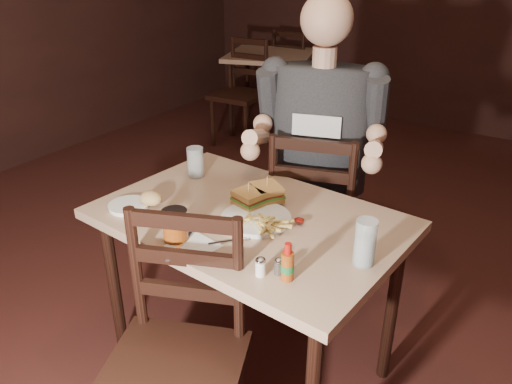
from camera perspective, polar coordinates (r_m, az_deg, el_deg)
The scene contains 24 objects.
room_shell at distance 2.00m, azimuth 5.66°, elevation 17.32°, with size 7.00×7.00×7.00m.
main_table at distance 1.98m, azimuth -0.80°, elevation -4.83°, with size 1.22×0.86×0.77m.
bg_table at distance 5.09m, azimuth 1.62°, elevation 14.58°, with size 1.02×1.02×0.77m.
chair_far at distance 2.56m, azimuth 6.81°, elevation -2.59°, with size 0.44×0.49×0.96m, color black, non-canonical shape.
chair_near at distance 1.72m, azimuth -9.58°, elevation -19.71°, with size 0.44×0.48×0.95m, color black, non-canonical shape.
bg_chair_far at distance 5.60m, azimuth 4.64°, elevation 13.33°, with size 0.43×0.47×0.93m, color black, non-canonical shape.
bg_chair_near at distance 4.69m, azimuth -2.02°, elevation 11.05°, with size 0.44×0.48×0.96m, color black, non-canonical shape.
diner at distance 2.30m, azimuth 7.29°, elevation 8.66°, with size 0.61×0.48×1.05m, color #303136, non-canonical shape.
dinner_plate at distance 1.89m, azimuth 0.00°, elevation -3.17°, with size 0.26×0.26×0.01m, color white.
sandwich_left at distance 2.00m, azimuth 1.29°, elevation 0.56°, with size 0.13×0.10×0.11m, color tan, non-canonical shape.
sandwich_right at distance 1.95m, azimuth -0.85°, elevation -0.24°, with size 0.11×0.09×0.10m, color tan, non-canonical shape.
fries_pile at distance 1.82m, azimuth 0.86°, elevation -3.41°, with size 0.23×0.16×0.04m, color #D3B663, non-canonical shape.
ketchup_dollop at distance 1.87m, azimuth 4.95°, elevation -3.22°, with size 0.04×0.04×0.01m, color maroon.
glass_left at distance 2.25m, azimuth -6.93°, elevation 3.40°, with size 0.07×0.07×0.14m, color silver.
glass_right at distance 1.65m, azimuth 12.37°, elevation -5.66°, with size 0.07×0.07×0.16m, color silver.
hot_sauce at distance 1.55m, azimuth 3.63°, elevation -7.96°, with size 0.04×0.04×0.13m, color #8E3E10, non-canonical shape.
salt_shaker at distance 1.58m, azimuth 0.53°, elevation -8.56°, with size 0.03×0.03×0.06m, color white, non-canonical shape.
pepper_shaker at distance 1.59m, azimuth 2.62°, elevation -8.50°, with size 0.03×0.03×0.05m, color #38332D, non-canonical shape.
syrup_dispenser at distance 1.77m, azimuth -9.23°, elevation -3.79°, with size 0.09×0.09×0.12m, color #8E3E10, non-canonical shape.
napkin at distance 1.75m, azimuth -7.16°, elevation -6.16°, with size 0.15×0.14×0.00m, color white.
knife at distance 1.76m, azimuth -8.64°, elevation -6.04°, with size 0.01×0.22×0.01m, color silver.
fork at distance 1.76m, azimuth -3.11°, elevation -5.64°, with size 0.01×0.15×0.00m, color silver.
side_plate at distance 2.05m, azimuth -14.33°, elevation -1.61°, with size 0.16×0.16×0.01m, color white.
bread_roll at distance 2.02m, azimuth -11.90°, elevation -0.70°, with size 0.09×0.08×0.06m, color tan.
Camera 1 is at (0.92, -1.75, 1.70)m, focal length 35.00 mm.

